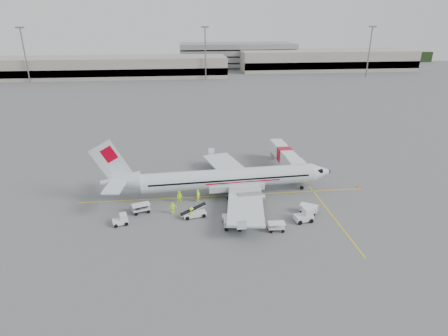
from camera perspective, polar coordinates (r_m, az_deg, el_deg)
The scene contains 27 objects.
ground at distance 57.89m, azimuth 0.22°, elevation -4.23°, with size 360.00×360.00×0.00m, color #56595B.
stripe_lead at distance 57.89m, azimuth 0.22°, elevation -4.22°, with size 44.00×0.20×0.01m, color yellow.
stripe_cross at distance 54.37m, azimuth 16.18°, elevation -7.01°, with size 0.20×20.00×0.01m, color yellow.
terminal_west at distance 185.96m, azimuth -17.51°, elevation 14.43°, with size 110.00×22.00×9.00m, color gray, non-canonical shape.
terminal_east at distance 211.83m, azimuth 15.18°, elevation 15.61°, with size 90.00×26.00×10.00m, color gray, non-canonical shape.
parking_garage at distance 214.70m, azimuth 1.96°, elevation 16.92°, with size 62.00×24.00×14.00m, color slate, non-canonical shape.
treeline at distance 227.82m, azimuth -5.12°, elevation 16.13°, with size 300.00×3.00×6.00m, color black, non-canonical shape.
mast_west at distance 181.85m, azimuth -28.05°, elevation 14.87°, with size 3.20×1.20×22.00m, color slate, non-canonical shape.
mast_center at distance 170.61m, azimuth -2.85°, elevation 16.98°, with size 3.20×1.20×22.00m, color slate, non-canonical shape.
mast_east at distance 190.78m, azimuth 21.24°, elevation 16.12°, with size 3.20×1.20×22.00m, color slate, non-canonical shape.
aircraft at distance 56.19m, azimuth 0.83°, elevation 0.31°, with size 34.93×27.38×9.63m, color silver, non-canonical shape.
jet_bridge at distance 67.74m, azimuth 9.16°, elevation 1.35°, with size 2.91×15.54×4.08m, color silver, non-canonical shape.
belt_loader at distance 51.66m, azimuth -4.54°, elevation -6.28°, with size 4.26×1.60×2.31m, color silver, non-canonical shape.
tug_fore at distance 51.60m, azimuth 12.04°, elevation -7.05°, with size 2.42×1.39×1.87m, color silver, non-canonical shape.
tug_mid at distance 50.67m, azimuth 0.84°, elevation -7.30°, with size 1.99×1.14×1.54m, color silver, non-canonical shape.
tug_aft at distance 51.66m, azimuth -15.56°, elevation -7.58°, with size 1.98×1.13×1.53m, color silver, non-canonical shape.
cart_loaded_a at distance 48.98m, azimuth 1.41°, elevation -8.59°, with size 2.46×1.45×1.28m, color silver, non-canonical shape.
cart_loaded_b at distance 54.07m, azimuth -12.53°, elevation -6.03°, with size 2.46×1.46×1.28m, color silver, non-canonical shape.
cart_empty_a at distance 49.07m, azimuth 7.98°, elevation -8.86°, with size 2.18×1.29×1.14m, color silver, non-canonical shape.
cart_empty_b at distance 53.92m, azimuth 12.76°, elevation -6.15°, with size 2.41×1.43×1.26m, color silver, non-canonical shape.
cone_nose at distance 64.29m, azimuth 19.76°, elevation -2.57°, with size 0.33×0.33×0.54m, color orange.
cone_port at distance 72.99m, azimuth 0.75°, elevation 1.73°, with size 0.41×0.41×0.68m, color orange.
cone_stbd at distance 49.44m, azimuth 6.23°, elevation -8.80°, with size 0.43×0.43×0.70m, color orange.
crew_a at distance 55.83m, azimuth -3.94°, elevation -4.22°, with size 0.70×0.46×1.92m, color #C6FB1B.
crew_b at distance 55.76m, azimuth -6.79°, elevation -4.40°, with size 0.91×0.71×1.87m, color #C6FB1B.
crew_c at distance 51.56m, azimuth -4.97°, elevation -6.80°, with size 1.03×0.59×1.60m, color #C6FB1B.
crew_d at distance 52.85m, azimuth -7.78°, elevation -6.05°, with size 1.05×0.44×1.80m, color #C6FB1B.
Camera 1 is at (-6.09, -51.63, 25.47)m, focal length 30.00 mm.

